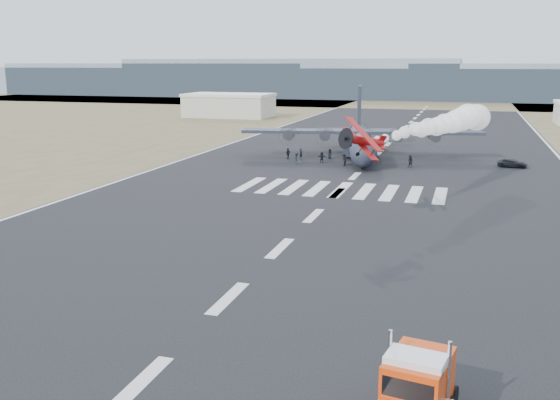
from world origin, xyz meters
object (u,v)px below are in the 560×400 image
at_px(aerobatic_biplane, 363,141).
at_px(crew_b, 410,162).
at_px(crew_d, 288,153).
at_px(crew_h, 344,160).
at_px(semi_truck, 415,393).
at_px(crew_c, 297,158).
at_px(crew_g, 365,155).
at_px(transport_aircraft, 360,139).
at_px(crew_e, 330,154).
at_px(crew_a, 301,154).
at_px(support_vehicle, 512,163).
at_px(crew_f, 322,157).
at_px(hangar_left, 229,105).

distance_m(aerobatic_biplane, crew_b, 36.28).
relative_size(crew_d, crew_h, 1.00).
distance_m(semi_truck, crew_c, 71.81).
bearing_deg(crew_g, crew_d, 3.92).
distance_m(crew_c, crew_d, 5.52).
xyz_separation_m(transport_aircraft, crew_e, (-4.39, -3.66, -2.11)).
xyz_separation_m(crew_a, crew_g, (10.28, 1.82, -0.09)).
bearing_deg(crew_e, semi_truck, -143.38).
bearing_deg(crew_b, support_vehicle, 41.28).
bearing_deg(crew_a, aerobatic_biplane, -133.10).
bearing_deg(crew_h, semi_truck, -11.73).
relative_size(support_vehicle, crew_g, 2.76).
bearing_deg(aerobatic_biplane, semi_truck, -57.20).
height_order(support_vehicle, crew_f, crew_f).
xyz_separation_m(transport_aircraft, crew_h, (-0.68, -10.33, -2.02)).
bearing_deg(crew_c, crew_d, 10.72).
height_order(semi_truck, crew_h, semi_truck).
distance_m(support_vehicle, crew_b, 15.48).
xyz_separation_m(crew_b, crew_c, (-17.24, -1.70, -0.03)).
height_order(support_vehicle, crew_d, crew_d).
bearing_deg(crew_b, hangar_left, 150.62).
xyz_separation_m(aerobatic_biplane, crew_h, (-8.37, 34.21, -7.29)).
xyz_separation_m(hangar_left, crew_a, (40.75, -72.00, -2.54)).
relative_size(crew_f, crew_g, 1.09).
height_order(crew_a, crew_h, crew_h).
xyz_separation_m(crew_f, crew_g, (6.14, 4.54, -0.07)).
bearing_deg(crew_h, crew_c, -112.17).
bearing_deg(crew_f, crew_a, -31.31).
height_order(support_vehicle, crew_c, crew_c).
xyz_separation_m(transport_aircraft, support_vehicle, (23.83, -4.12, -2.31)).
relative_size(semi_truck, crew_c, 4.47).
relative_size(semi_truck, transport_aircraft, 0.20).
xyz_separation_m(crew_d, crew_f, (6.20, -2.25, -0.04)).
bearing_deg(crew_d, crew_g, 121.63).
bearing_deg(crew_f, transport_aircraft, -117.59).
height_order(transport_aircraft, crew_h, transport_aircraft).
relative_size(support_vehicle, crew_f, 2.53).
distance_m(hangar_left, semi_truck, 159.02).
bearing_deg(hangar_left, crew_c, -61.79).
height_order(hangar_left, crew_d, hangar_left).
height_order(crew_a, crew_g, crew_a).
xyz_separation_m(semi_truck, crew_c, (-23.78, 67.75, -0.83)).
distance_m(semi_truck, aerobatic_biplane, 35.46).
height_order(crew_b, crew_d, crew_b).
bearing_deg(crew_e, crew_f, -161.69).
distance_m(support_vehicle, crew_c, 32.60).
height_order(hangar_left, crew_c, hangar_left).
relative_size(transport_aircraft, crew_c, 21.83).
height_order(transport_aircraft, support_vehicle, transport_aircraft).
xyz_separation_m(crew_f, crew_h, (3.97, -2.14, 0.04)).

